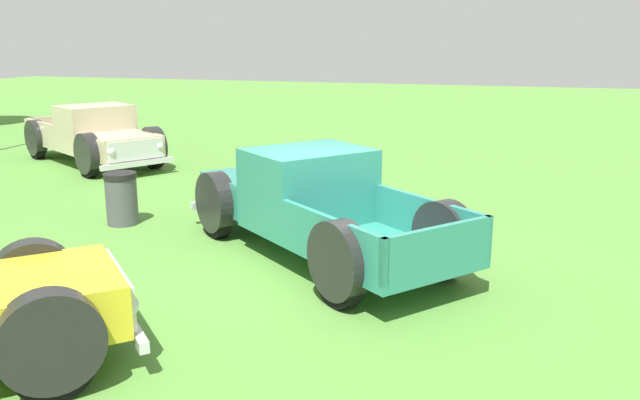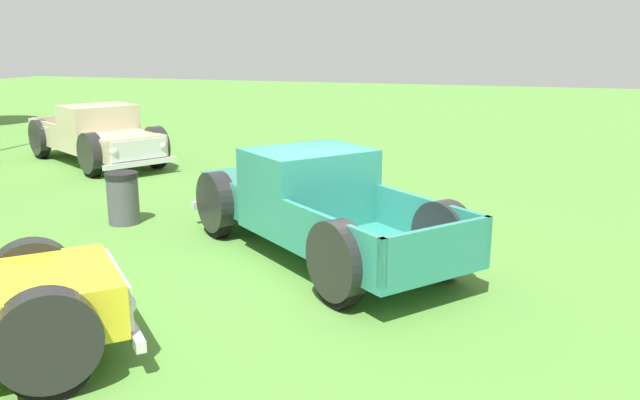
{
  "view_description": "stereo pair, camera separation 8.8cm",
  "coord_description": "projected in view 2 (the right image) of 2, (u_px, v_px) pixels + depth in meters",
  "views": [
    {
      "loc": [
        -8.82,
        -2.83,
        3.3
      ],
      "look_at": [
        0.42,
        0.16,
        0.9
      ],
      "focal_mm": 36.8,
      "sensor_mm": 36.0,
      "label": 1
    },
    {
      "loc": [
        -8.79,
        -2.91,
        3.3
      ],
      "look_at": [
        0.42,
        0.16,
        0.9
      ],
      "focal_mm": 36.8,
      "sensor_mm": 36.0,
      "label": 2
    }
  ],
  "objects": [
    {
      "name": "pickup_truck_behind_left",
      "position": [
        101.0,
        137.0,
        17.41
      ],
      "size": [
        4.18,
        5.43,
        1.59
      ],
      "color": "#C6B793",
      "rests_on": "ground_plane"
    },
    {
      "name": "trash_can",
      "position": [
        123.0,
        198.0,
        11.91
      ],
      "size": [
        0.59,
        0.59,
        0.95
      ],
      "color": "#4C4C51",
      "rests_on": "ground_plane"
    },
    {
      "name": "pickup_truck_foreground",
      "position": [
        306.0,
        202.0,
        10.35
      ],
      "size": [
        4.8,
        5.38,
        1.64
      ],
      "color": "#2D8475",
      "rests_on": "ground_plane"
    },
    {
      "name": "ground_plane",
      "position": [
        321.0,
        266.0,
        9.78
      ],
      "size": [
        80.0,
        80.0,
        0.0
      ],
      "primitive_type": "plane",
      "color": "#548C38"
    }
  ]
}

